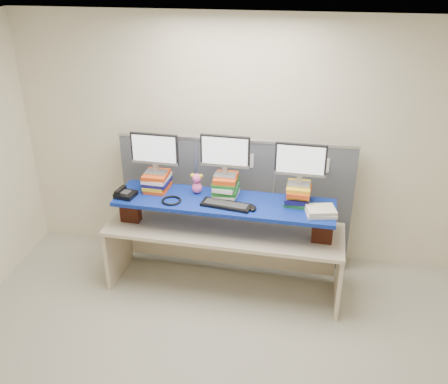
% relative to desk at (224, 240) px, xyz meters
% --- Properties ---
extents(room, '(5.00, 4.00, 2.80)m').
position_rel_desk_xyz_m(room, '(0.04, -1.23, 0.80)').
color(room, '#F0E5C6').
rests_on(room, ground).
extents(cubicle_partition, '(2.60, 0.06, 1.53)m').
position_rel_desk_xyz_m(cubicle_partition, '(0.04, 0.55, 0.17)').
color(cubicle_partition, '#494D56').
rests_on(cubicle_partition, ground).
extents(desk, '(2.49, 0.84, 0.75)m').
position_rel_desk_xyz_m(desk, '(0.00, 0.00, 0.00)').
color(desk, beige).
rests_on(desk, ground).
extents(brick_pier_left, '(0.21, 0.12, 0.28)m').
position_rel_desk_xyz_m(brick_pier_left, '(-1.00, 0.00, 0.29)').
color(brick_pier_left, maroon).
rests_on(brick_pier_left, desk).
extents(brick_pier_right, '(0.21, 0.12, 0.28)m').
position_rel_desk_xyz_m(brick_pier_right, '(0.99, -0.10, 0.29)').
color(brick_pier_right, maroon).
rests_on(brick_pier_right, desk).
extents(blue_board, '(2.25, 0.67, 0.04)m').
position_rel_desk_xyz_m(blue_board, '(0.00, -0.00, 0.45)').
color(blue_board, navy).
rests_on(blue_board, brick_pier_left).
extents(book_stack_left, '(0.27, 0.33, 0.19)m').
position_rel_desk_xyz_m(book_stack_left, '(-0.74, 0.16, 0.56)').
color(book_stack_left, '#E14815').
rests_on(book_stack_left, blue_board).
extents(book_stack_center, '(0.26, 0.32, 0.22)m').
position_rel_desk_xyz_m(book_stack_center, '(-0.00, 0.12, 0.58)').
color(book_stack_center, white).
rests_on(book_stack_center, blue_board).
extents(book_stack_right, '(0.27, 0.32, 0.20)m').
position_rel_desk_xyz_m(book_stack_right, '(0.73, 0.08, 0.57)').
color(book_stack_right, '#1B6524').
rests_on(book_stack_right, blue_board).
extents(monitor_left, '(0.50, 0.15, 0.43)m').
position_rel_desk_xyz_m(monitor_left, '(-0.74, 0.16, 0.90)').
color(monitor_left, gray).
rests_on(monitor_left, book_stack_left).
extents(monitor_center, '(0.50, 0.15, 0.43)m').
position_rel_desk_xyz_m(monitor_center, '(-0.01, 0.12, 0.94)').
color(monitor_center, gray).
rests_on(monitor_center, book_stack_center).
extents(monitor_right, '(0.50, 0.15, 0.43)m').
position_rel_desk_xyz_m(monitor_right, '(0.73, 0.08, 0.91)').
color(monitor_right, gray).
rests_on(monitor_right, book_stack_right).
extents(keyboard, '(0.52, 0.25, 0.03)m').
position_rel_desk_xyz_m(keyboard, '(0.04, -0.11, 0.48)').
color(keyboard, black).
rests_on(keyboard, blue_board).
extents(mouse, '(0.09, 0.13, 0.04)m').
position_rel_desk_xyz_m(mouse, '(0.31, -0.14, 0.49)').
color(mouse, black).
rests_on(mouse, blue_board).
extents(desk_phone, '(0.23, 0.21, 0.08)m').
position_rel_desk_xyz_m(desk_phone, '(-1.02, -0.06, 0.50)').
color(desk_phone, black).
rests_on(desk_phone, blue_board).
extents(headset, '(0.22, 0.22, 0.02)m').
position_rel_desk_xyz_m(headset, '(-0.52, -0.10, 0.48)').
color(headset, black).
rests_on(headset, blue_board).
extents(plush_toy, '(0.13, 0.10, 0.22)m').
position_rel_desk_xyz_m(plush_toy, '(-0.30, 0.13, 0.58)').
color(plush_toy, pink).
rests_on(plush_toy, blue_board).
extents(binder_stack, '(0.32, 0.28, 0.07)m').
position_rel_desk_xyz_m(binder_stack, '(0.96, -0.13, 0.50)').
color(binder_stack, beige).
rests_on(binder_stack, blue_board).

